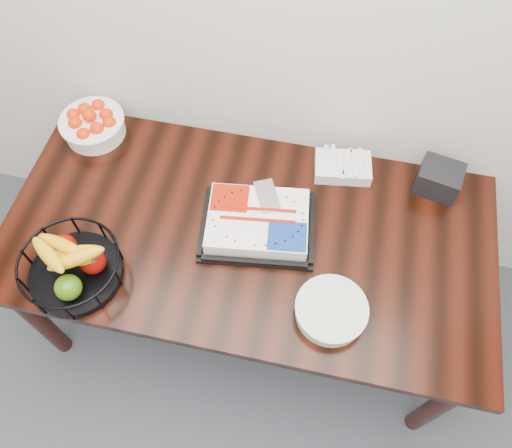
% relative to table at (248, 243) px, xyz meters
% --- Properties ---
extents(table, '(1.80, 0.90, 0.75)m').
position_rel_table_xyz_m(table, '(0.00, 0.00, 0.00)').
color(table, black).
rests_on(table, ground).
extents(cake_tray, '(0.45, 0.37, 0.09)m').
position_rel_table_xyz_m(cake_tray, '(0.03, 0.02, 0.13)').
color(cake_tray, black).
rests_on(cake_tray, table).
extents(tangerine_bowl, '(0.26, 0.26, 0.17)m').
position_rel_table_xyz_m(tangerine_bowl, '(-0.72, 0.33, 0.16)').
color(tangerine_bowl, white).
rests_on(tangerine_bowl, table).
extents(fruit_basket, '(0.34, 0.34, 0.18)m').
position_rel_table_xyz_m(fruit_basket, '(-0.54, -0.30, 0.16)').
color(fruit_basket, black).
rests_on(fruit_basket, table).
extents(plate_stack, '(0.24, 0.24, 0.06)m').
position_rel_table_xyz_m(plate_stack, '(0.34, -0.25, 0.12)').
color(plate_stack, white).
rests_on(plate_stack, table).
extents(fork_bag, '(0.23, 0.17, 0.06)m').
position_rel_table_xyz_m(fork_bag, '(0.30, 0.35, 0.12)').
color(fork_bag, silver).
rests_on(fork_bag, table).
extents(napkin_box, '(0.18, 0.16, 0.11)m').
position_rel_table_xyz_m(napkin_box, '(0.67, 0.35, 0.14)').
color(napkin_box, black).
rests_on(napkin_box, table).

